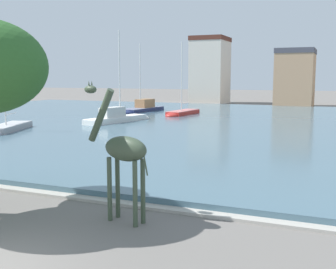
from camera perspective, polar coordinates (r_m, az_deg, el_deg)
The scene contains 9 objects.
harbor_water at distance 42.57m, azimuth 10.98°, elevation 1.36°, with size 91.64×54.95×0.35m, color #476675.
quay_edge_coping at distance 16.78m, azimuth -8.46°, elevation -8.95°, with size 91.64×0.50×0.12m, color #ADA89E.
giraffe_statue at distance 14.08m, azimuth -6.24°, elevation -2.24°, with size 2.70×0.99×4.76m.
sailboat_grey at distance 37.76m, azimuth -21.25°, elevation 0.57°, with size 4.04×7.19×6.63m.
sailboat_red at distance 50.54m, azimuth 1.77°, elevation 2.83°, with size 2.43×6.71×8.99m.
sailboat_navy at distance 55.40m, azimuth -3.75°, elevation 3.43°, with size 3.07×8.91×9.14m.
sailboat_white at distance 43.08m, azimuth -6.54°, elevation 2.14°, with size 3.55×9.12×9.49m.
townhouse_narrow_midrow at distance 78.15m, azimuth 5.76°, elevation 8.67°, with size 6.05×7.50×12.09m.
townhouse_wide_warehouse at distance 71.87m, azimuth 16.90°, elevation 7.36°, with size 5.97×7.75×9.35m.
Camera 1 is at (8.30, -7.73, 4.89)m, focal length 44.80 mm.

